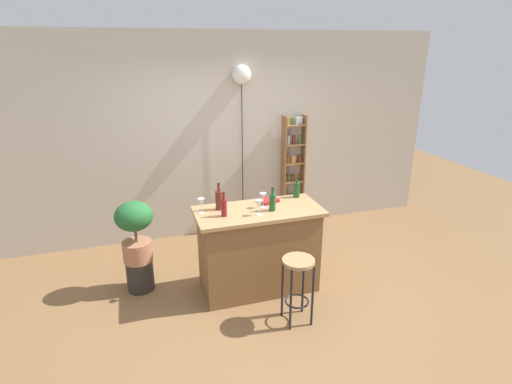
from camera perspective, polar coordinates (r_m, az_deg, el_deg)
name	(u,v)px	position (r m, az deg, el deg)	size (l,w,h in m)	color
ground	(267,301)	(4.56, 1.53, -15.04)	(12.00, 12.00, 0.00)	brown
back_wall	(222,137)	(5.74, -4.72, 7.67)	(6.40, 0.10, 2.80)	#BCB2A3
kitchen_counter	(258,249)	(4.55, 0.35, -8.00)	(1.36, 0.64, 0.96)	brown
bar_stool	(298,276)	(4.04, 5.87, -11.63)	(0.31, 0.31, 0.69)	black
spice_shelf	(293,172)	(6.05, 5.19, 2.85)	(0.32, 0.16, 1.68)	olive
plant_stool	(140,275)	(4.85, -15.88, -11.03)	(0.30, 0.30, 0.36)	#2D2823
potted_plant	(135,228)	(4.59, -16.56, -4.82)	(0.41, 0.37, 0.70)	#A86B4C
bottle_spirits_clear	(272,202)	(4.30, 2.30, -1.38)	(0.07, 0.07, 0.26)	#194C23
bottle_vinegar	(219,200)	(4.33, -5.19, -1.06)	(0.08, 0.08, 0.30)	#5B2319
bottle_sauce_amber	(224,207)	(4.17, -4.50, -2.12)	(0.06, 0.06, 0.26)	maroon
bottle_olive_oil	(297,189)	(4.70, 5.70, 0.37)	(0.07, 0.07, 0.25)	#194C23
wine_glass_left	(263,197)	(4.37, 0.99, -0.74)	(0.07, 0.07, 0.16)	silver
wine_glass_center	(259,204)	(4.18, 0.44, -1.73)	(0.07, 0.07, 0.16)	silver
wine_glass_right	(201,203)	(4.26, -7.67, -1.48)	(0.07, 0.07, 0.16)	silver
cookbook	(268,201)	(4.55, 1.74, -1.21)	(0.21, 0.15, 0.04)	maroon
pendant_globe_light	(242,76)	(5.58, -2.04, 15.87)	(0.26, 0.26, 2.37)	black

